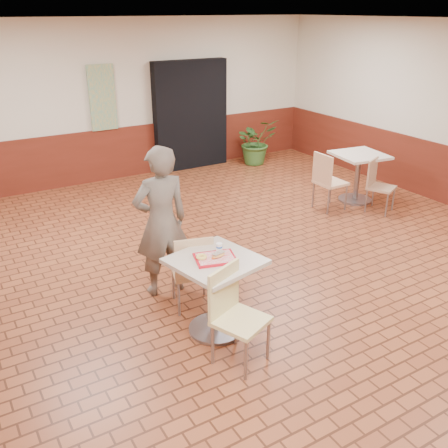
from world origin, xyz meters
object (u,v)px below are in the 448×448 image
serving_tray (215,258)px  second_table (358,169)px  chair_main_front (234,311)px  paper_cup (219,247)px  ring_donut (201,257)px  main_table (216,283)px  long_john_donut (218,255)px  chair_second_left (327,179)px  chair_second_front (378,183)px  chair_main_back (192,268)px  potted_plant (256,141)px  customer (161,222)px

serving_tray → second_table: size_ratio=0.47×
chair_main_front → paper_cup: (0.19, 0.59, 0.37)m
paper_cup → second_table: bearing=26.7°
serving_tray → ring_donut: 0.14m
main_table → long_john_donut: size_ratio=4.91×
long_john_donut → ring_donut: bearing=158.9°
serving_tray → second_table: serving_tray is taller
serving_tray → long_john_donut: (0.03, -0.01, 0.04)m
chair_second_left → chair_second_front: (0.69, -0.46, -0.06)m
chair_main_back → long_john_donut: 0.63m
chair_second_front → chair_second_left: bearing=121.8°
chair_main_back → ring_donut: size_ratio=8.36×
chair_main_back → potted_plant: bearing=-115.2°
long_john_donut → potted_plant: bearing=52.2°
chair_second_front → potted_plant: potted_plant is taller
serving_tray → potted_plant: potted_plant is taller
chair_second_front → chair_main_back: bearing=170.7°
chair_main_back → chair_second_left: size_ratio=0.95×
main_table → customer: size_ratio=0.47×
chair_main_front → serving_tray: chair_main_front is taller
serving_tray → paper_cup: (0.11, 0.11, 0.05)m
ring_donut → long_john_donut: long_john_donut is taller
main_table → chair_main_front: size_ratio=0.87×
chair_second_left → chair_second_front: 0.83m
chair_second_left → customer: bearing=106.9°
chair_main_back → serving_tray: size_ratio=2.29×
ring_donut → potted_plant: size_ratio=0.11×
long_john_donut → chair_second_left: 3.89m
chair_main_back → chair_second_front: chair_main_back is taller
chair_main_front → ring_donut: 0.64m
second_table → chair_second_left: size_ratio=0.87×
ring_donut → paper_cup: size_ratio=1.36×
main_table → ring_donut: bearing=159.1°
second_table → chair_main_front: bearing=-148.1°
chair_main_front → serving_tray: (0.08, 0.48, 0.32)m
main_table → chair_main_back: chair_main_back is taller
chair_main_front → customer: 1.55m
main_table → chair_main_front: chair_main_front is taller
long_john_donut → chair_second_left: size_ratio=0.18×
customer → potted_plant: (3.95, 3.87, -0.41)m
customer → second_table: (4.19, 1.07, -0.32)m
main_table → long_john_donut: long_john_donut is taller
chair_main_front → customer: size_ratio=0.54×
chair_main_front → main_table: bearing=58.3°
serving_tray → chair_second_left: size_ratio=0.41×
ring_donut → chair_second_left: bearing=30.0°
main_table → chair_second_left: size_ratio=0.87×
long_john_donut → chair_second_front: (3.98, 1.59, -0.40)m
chair_main_front → second_table: (4.14, 2.58, 0.03)m
main_table → ring_donut: size_ratio=7.65×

